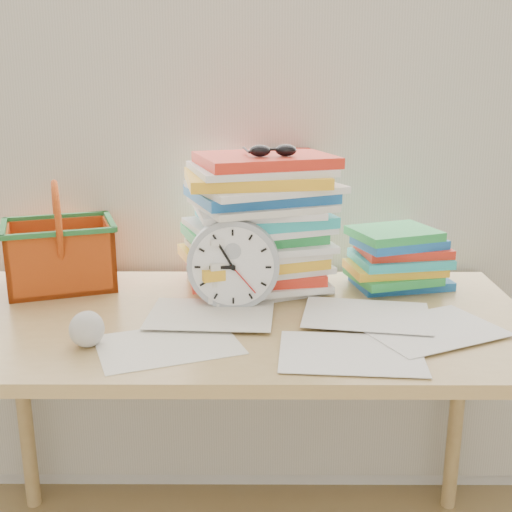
{
  "coord_description": "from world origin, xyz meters",
  "views": [
    {
      "loc": [
        0.05,
        0.18,
        1.3
      ],
      "look_at": [
        0.05,
        1.6,
        0.9
      ],
      "focal_mm": 45.0,
      "sensor_mm": 36.0,
      "label": 1
    }
  ],
  "objects_px": {
    "basket": "(59,236)",
    "book_stack": "(399,258)",
    "desk": "(236,345)",
    "paper_stack": "(258,223)",
    "clock": "(233,264)"
  },
  "relations": [
    {
      "from": "desk",
      "to": "clock",
      "type": "height_order",
      "value": "clock"
    },
    {
      "from": "clock",
      "to": "book_stack",
      "type": "xyz_separation_m",
      "value": [
        0.44,
        0.16,
        -0.03
      ]
    },
    {
      "from": "desk",
      "to": "book_stack",
      "type": "height_order",
      "value": "book_stack"
    },
    {
      "from": "clock",
      "to": "paper_stack",
      "type": "bearing_deg",
      "value": 68.57
    },
    {
      "from": "desk",
      "to": "clock",
      "type": "bearing_deg",
      "value": 95.94
    },
    {
      "from": "clock",
      "to": "book_stack",
      "type": "distance_m",
      "value": 0.46
    },
    {
      "from": "book_stack",
      "to": "basket",
      "type": "distance_m",
      "value": 0.91
    },
    {
      "from": "desk",
      "to": "book_stack",
      "type": "xyz_separation_m",
      "value": [
        0.43,
        0.22,
        0.15
      ]
    },
    {
      "from": "basket",
      "to": "book_stack",
      "type": "bearing_deg",
      "value": -18.99
    },
    {
      "from": "paper_stack",
      "to": "basket",
      "type": "relative_size",
      "value": 1.31
    },
    {
      "from": "paper_stack",
      "to": "clock",
      "type": "distance_m",
      "value": 0.18
    },
    {
      "from": "basket",
      "to": "paper_stack",
      "type": "bearing_deg",
      "value": -19.76
    },
    {
      "from": "paper_stack",
      "to": "basket",
      "type": "bearing_deg",
      "value": 179.15
    },
    {
      "from": "desk",
      "to": "book_stack",
      "type": "relative_size",
      "value": 5.25
    },
    {
      "from": "clock",
      "to": "basket",
      "type": "distance_m",
      "value": 0.5
    }
  ]
}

